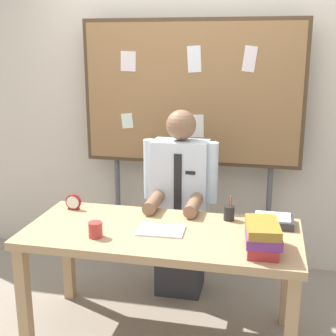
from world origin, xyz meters
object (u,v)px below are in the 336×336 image
coffee_mug (95,230)px  bulletin_board (191,96)px  pen_holder (229,213)px  open_notebook (161,231)px  paper_tray (273,221)px  desk_clock (73,203)px  desk (162,244)px  person (180,210)px  book_stack (263,237)px

coffee_mug → bulletin_board: bearing=73.6°
coffee_mug → pen_holder: bearing=31.1°
open_notebook → paper_tray: paper_tray is taller
desk_clock → pen_holder: pen_holder is taller
desk → person: 0.61m
bulletin_board → pen_holder: bulletin_board is taller
desk_clock → pen_holder: 1.07m
bulletin_board → desk_clock: bulletin_board is taller
open_notebook → desk_clock: size_ratio=2.62×
desk → paper_tray: size_ratio=6.54×
desk → pen_holder: pen_holder is taller
paper_tray → open_notebook: bearing=-158.5°
desk → book_stack: book_stack is taller
bulletin_board → coffee_mug: 1.44m
open_notebook → coffee_mug: bearing=-155.2°
coffee_mug → paper_tray: size_ratio=0.36×
desk → person: (0.00, 0.61, 0.00)m
book_stack → paper_tray: size_ratio=1.21×
open_notebook → coffee_mug: coffee_mug is taller
book_stack → coffee_mug: (-0.97, -0.02, -0.04)m
bulletin_board → paper_tray: bearing=-49.7°
bulletin_board → open_notebook: (0.00, -1.05, -0.71)m
coffee_mug → book_stack: bearing=0.9°
book_stack → open_notebook: book_stack is taller
person → open_notebook: size_ratio=4.93×
desk_clock → pen_holder: size_ratio=0.68×
person → bulletin_board: bulletin_board is taller
book_stack → desk_clock: book_stack is taller
person → open_notebook: person is taller
pen_holder → book_stack: bearing=-62.8°
desk → paper_tray: paper_tray is taller
person → pen_holder: 0.54m
desk → open_notebook: 0.10m
person → bulletin_board: (-0.00, 0.42, 0.81)m
coffee_mug → pen_holder: size_ratio=0.59×
book_stack → pen_holder: book_stack is taller
person → coffee_mug: person is taller
open_notebook → coffee_mug: (-0.36, -0.17, 0.04)m
open_notebook → pen_holder: bearing=36.4°
coffee_mug → pen_holder: (0.75, 0.45, 0.00)m
book_stack → paper_tray: bearing=82.5°
coffee_mug → open_notebook: bearing=24.8°
coffee_mug → pen_holder: pen_holder is taller
pen_holder → person: bearing=138.6°
coffee_mug → paper_tray: 1.12m
desk → coffee_mug: coffee_mug is taller
book_stack → desk_clock: (-1.30, 0.40, -0.04)m
desk_clock → paper_tray: desk_clock is taller
open_notebook → coffee_mug: 0.40m
bulletin_board → desk: bearing=-90.0°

